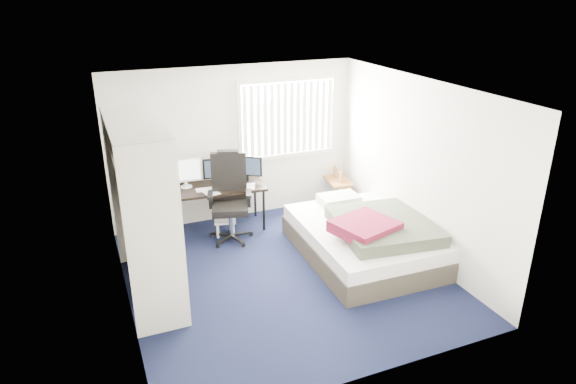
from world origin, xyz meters
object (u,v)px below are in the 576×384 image
Objects in this scene: desk at (217,184)px; office_chair at (230,206)px; nightstand at (337,182)px; bed at (366,237)px.

office_chair reaches higher than desk.
nightstand is 1.88m from bed.
desk is 0.46m from office_chair.
nightstand is 0.34× the size of bed.
office_chair is 2.14m from nightstand.
office_chair reaches higher than nightstand.
nightstand is at bearing 74.98° from bed.
desk reaches higher than nightstand.
desk is at bearing 101.79° from office_chair.
bed is at bearing -105.02° from nightstand.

